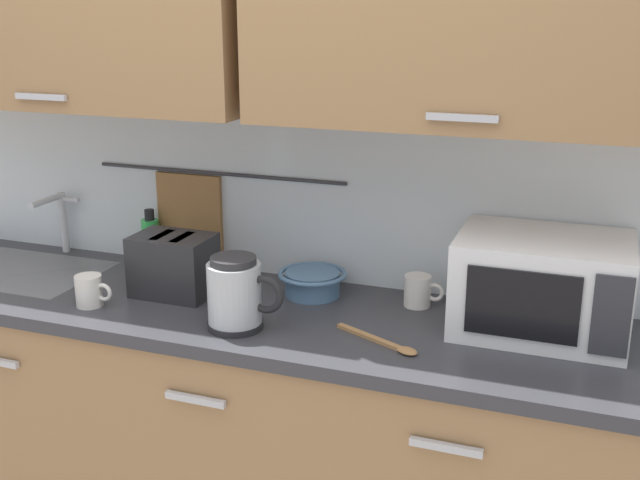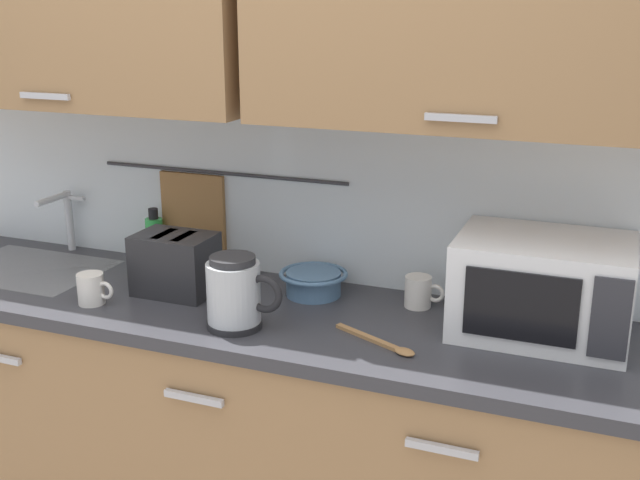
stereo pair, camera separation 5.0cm
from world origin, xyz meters
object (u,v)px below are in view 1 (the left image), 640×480
at_px(microwave, 542,285).
at_px(dish_soap_bottle, 151,240).
at_px(mixing_bowl, 312,281).
at_px(wooden_spoon, 386,343).
at_px(mug_by_kettle, 418,291).
at_px(electric_kettle, 236,294).
at_px(mug_near_sink, 90,291).
at_px(toaster, 174,265).

height_order(microwave, dish_soap_bottle, microwave).
height_order(mixing_bowl, wooden_spoon, mixing_bowl).
relative_size(dish_soap_bottle, mug_by_kettle, 1.63).
distance_m(electric_kettle, mug_near_sink, 0.49).
bearing_deg(electric_kettle, wooden_spoon, 4.41).
bearing_deg(mixing_bowl, dish_soap_bottle, 172.17).
bearing_deg(electric_kettle, microwave, 18.87).
distance_m(mug_near_sink, mug_by_kettle, 0.98).
xyz_separation_m(electric_kettle, wooden_spoon, (0.42, 0.03, -0.10)).
distance_m(dish_soap_bottle, mug_by_kettle, 0.96).
height_order(mug_near_sink, toaster, toaster).
bearing_deg(mug_by_kettle, wooden_spoon, -92.97).
distance_m(electric_kettle, mug_by_kettle, 0.55).
xyz_separation_m(mixing_bowl, toaster, (-0.41, -0.14, 0.05)).
height_order(mug_near_sink, mixing_bowl, mug_near_sink).
bearing_deg(microwave, mug_by_kettle, 169.81).
relative_size(mug_near_sink, mug_by_kettle, 1.00).
bearing_deg(mug_by_kettle, microwave, -10.19).
relative_size(mixing_bowl, wooden_spoon, 0.82).
xyz_separation_m(microwave, toaster, (-1.09, -0.10, -0.04)).
bearing_deg(dish_soap_bottle, toaster, -45.51).
xyz_separation_m(microwave, dish_soap_bottle, (-1.31, 0.13, -0.05)).
distance_m(microwave, electric_kettle, 0.84).
xyz_separation_m(electric_kettle, mug_by_kettle, (0.44, 0.34, -0.05)).
bearing_deg(mug_near_sink, electric_kettle, 0.31).
relative_size(mixing_bowl, toaster, 0.84).
height_order(mug_by_kettle, wooden_spoon, mug_by_kettle).
distance_m(electric_kettle, wooden_spoon, 0.43).
bearing_deg(microwave, toaster, -174.76).
bearing_deg(dish_soap_bottle, electric_kettle, -37.43).
xyz_separation_m(mug_near_sink, mug_by_kettle, (0.92, 0.34, 0.00)).
xyz_separation_m(dish_soap_bottle, mixing_bowl, (0.63, -0.09, -0.04)).
relative_size(mixing_bowl, mug_by_kettle, 1.78).
bearing_deg(wooden_spoon, toaster, 169.08).
xyz_separation_m(electric_kettle, toaster, (-0.30, 0.17, -0.01)).
xyz_separation_m(microwave, mug_near_sink, (-1.28, -0.27, -0.09)).
xyz_separation_m(mug_near_sink, wooden_spoon, (0.91, 0.04, -0.04)).
bearing_deg(mug_near_sink, toaster, 42.90).
relative_size(microwave, toaster, 1.80).
bearing_deg(mixing_bowl, mug_by_kettle, 4.26).
distance_m(mixing_bowl, mug_by_kettle, 0.33).
relative_size(electric_kettle, wooden_spoon, 0.87).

